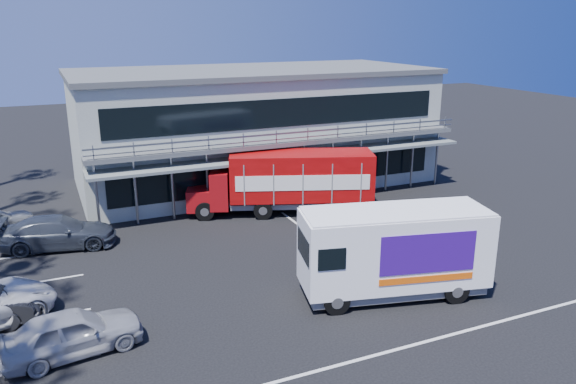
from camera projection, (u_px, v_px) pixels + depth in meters
name	position (u px, v px, depth m)	size (l,w,h in m)	color
ground	(314.00, 276.00, 23.26)	(120.00, 120.00, 0.00)	black
building	(254.00, 126.00, 36.44)	(22.40, 12.00, 7.30)	#A3A799
red_truck	(288.00, 180.00, 30.56)	(10.18, 5.65, 3.37)	maroon
white_van	(394.00, 251.00, 21.14)	(7.38, 3.95, 3.43)	white
parked_car_a	(72.00, 332.00, 17.61)	(1.74, 4.31, 1.47)	#9D9FA4
parked_car_d	(58.00, 232.00, 26.00)	(2.10, 5.15, 1.50)	#303540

